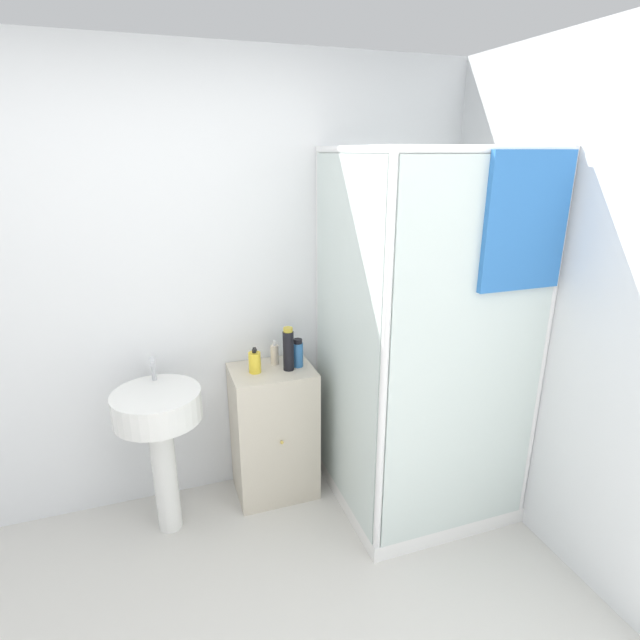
% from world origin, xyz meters
% --- Properties ---
extents(wall_back, '(6.40, 0.06, 2.50)m').
position_xyz_m(wall_back, '(0.00, 1.70, 1.25)').
color(wall_back, silver).
rests_on(wall_back, ground_plane).
extents(shower_enclosure, '(0.92, 0.95, 2.01)m').
position_xyz_m(shower_enclosure, '(1.16, 1.12, 0.56)').
color(shower_enclosure, white).
rests_on(shower_enclosure, ground_plane).
extents(vanity_cabinet, '(0.47, 0.38, 0.81)m').
position_xyz_m(vanity_cabinet, '(0.42, 1.49, 0.41)').
color(vanity_cabinet, beige).
rests_on(vanity_cabinet, ground_plane).
extents(sink, '(0.45, 0.45, 0.96)m').
position_xyz_m(sink, '(-0.21, 1.37, 0.64)').
color(sink, white).
rests_on(sink, ground_plane).
extents(soap_dispenser, '(0.07, 0.07, 0.15)m').
position_xyz_m(soap_dispenser, '(0.33, 1.48, 0.87)').
color(soap_dispenser, yellow).
rests_on(soap_dispenser, vanity_cabinet).
extents(shampoo_bottle_tall_black, '(0.06, 0.06, 0.25)m').
position_xyz_m(shampoo_bottle_tall_black, '(0.52, 1.45, 0.94)').
color(shampoo_bottle_tall_black, black).
rests_on(shampoo_bottle_tall_black, vanity_cabinet).
extents(shampoo_bottle_blue, '(0.06, 0.06, 0.17)m').
position_xyz_m(shampoo_bottle_blue, '(0.58, 1.48, 0.89)').
color(shampoo_bottle_blue, '#2D66A3').
rests_on(shampoo_bottle_blue, vanity_cabinet).
extents(lotion_bottle_white, '(0.05, 0.05, 0.15)m').
position_xyz_m(lotion_bottle_white, '(0.46, 1.56, 0.87)').
color(lotion_bottle_white, beige).
rests_on(lotion_bottle_white, vanity_cabinet).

